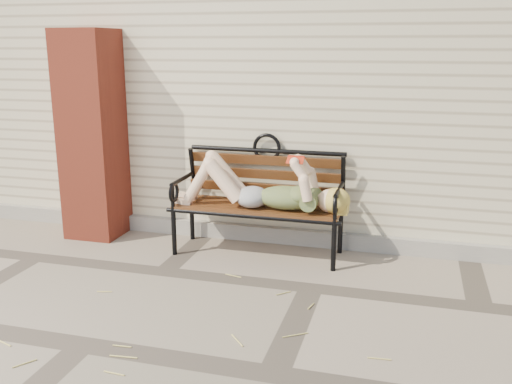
% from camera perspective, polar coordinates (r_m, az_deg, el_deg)
% --- Properties ---
extents(ground, '(80.00, 80.00, 0.00)m').
position_cam_1_polar(ground, '(4.56, 5.52, -9.54)').
color(ground, gray).
rests_on(ground, ground).
extents(house_wall, '(8.00, 4.00, 3.00)m').
position_cam_1_polar(house_wall, '(7.15, 10.12, 11.50)').
color(house_wall, beige).
rests_on(house_wall, ground).
extents(foundation_strip, '(8.00, 0.10, 0.15)m').
position_cam_1_polar(foundation_strip, '(5.43, 7.34, -4.73)').
color(foundation_strip, '#A4A094').
rests_on(foundation_strip, ground).
extents(brick_pillar, '(0.50, 0.50, 2.00)m').
position_cam_1_polar(brick_pillar, '(5.77, -16.03, 5.46)').
color(brick_pillar, '#A13824').
rests_on(brick_pillar, ground).
extents(garden_bench, '(1.64, 0.65, 1.06)m').
position_cam_1_polar(garden_bench, '(5.16, 0.45, 0.41)').
color(garden_bench, black).
rests_on(garden_bench, ground).
extents(reading_woman, '(1.55, 0.35, 0.49)m').
position_cam_1_polar(reading_woman, '(5.03, 0.22, 0.45)').
color(reading_woman, '#0A2F47').
rests_on(reading_woman, ground).
extents(straw_scatter, '(2.79, 1.54, 0.01)m').
position_cam_1_polar(straw_scatter, '(3.97, -6.39, -13.33)').
color(straw_scatter, tan).
rests_on(straw_scatter, ground).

